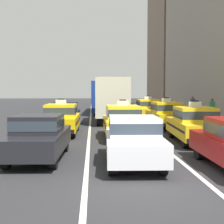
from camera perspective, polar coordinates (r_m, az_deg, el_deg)
name	(u,v)px	position (r m, az deg, el deg)	size (l,w,h in m)	color
ground_plane	(148,186)	(8.45, 6.41, -12.96)	(160.00, 160.00, 0.00)	#2B2B2D
lane_stripe_left_center	(91,118)	(28.07, -3.82, -0.99)	(0.14, 80.00, 0.01)	silver
lane_stripe_center_right	(127,117)	(28.23, 2.69, -0.95)	(0.14, 80.00, 0.01)	silver
sidewalk_curb	(210,122)	(24.64, 17.03, -1.70)	(4.00, 90.00, 0.15)	gray
sedan_left_nearest	(39,136)	(11.57, -12.87, -4.10)	(1.93, 4.37, 1.58)	black
taxi_left_second	(61,118)	(17.82, -8.98, -1.11)	(1.86, 4.58, 1.96)	black
sedan_left_third	(66,112)	(23.02, -8.16, -0.02)	(1.77, 4.31, 1.58)	black
sedan_center_nearest	(133,139)	(10.62, 3.82, -4.73)	(1.92, 4.36, 1.58)	black
taxi_center_second	(123,121)	(16.18, 1.88, -1.59)	(1.83, 4.56, 1.96)	black
box_truck_center_third	(111,99)	(23.99, -0.11, 2.41)	(2.43, 7.01, 3.27)	black
bus_center_fourth	(105,95)	(34.05, -1.20, 2.97)	(2.93, 11.29, 3.22)	black
taxi_right_second	(194,124)	(15.35, 14.35, -2.02)	(2.04, 4.65, 1.96)	black
taxi_right_third	(166,114)	(20.78, 9.52, -0.39)	(1.86, 4.58, 1.96)	black
taxi_right_fourth	(148,109)	(25.97, 6.35, 0.52)	(1.84, 4.57, 1.96)	black
pedestrian_by_storefront	(192,106)	(29.40, 14.09, 1.06)	(0.47, 0.24, 1.68)	#473828
pedestrian_far_corner	(212,109)	(24.94, 17.33, 0.44)	(0.47, 0.24, 1.65)	#473828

